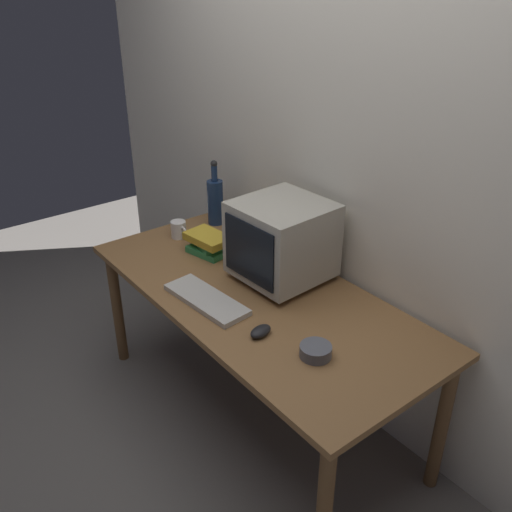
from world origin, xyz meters
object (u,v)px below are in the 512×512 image
(crt_monitor, at_px, (282,241))
(mug, at_px, (179,229))
(bottle_short, at_px, (242,225))
(book_stack, at_px, (209,243))
(bottle_tall, at_px, (215,200))
(cd_spindle, at_px, (316,351))
(keyboard, at_px, (206,300))
(computer_mouse, at_px, (261,331))

(crt_monitor, height_order, mug, crt_monitor)
(bottle_short, bearing_deg, book_stack, -82.68)
(bottle_tall, xyz_separation_m, cd_spindle, (1.21, -0.38, -0.11))
(keyboard, height_order, bottle_short, bottle_short)
(bottle_tall, bearing_deg, computer_mouse, -25.01)
(bottle_tall, relative_size, mug, 3.03)
(mug, bearing_deg, keyboard, -20.92)
(mug, relative_size, cd_spindle, 1.00)
(keyboard, xyz_separation_m, mug, (-0.62, 0.24, 0.03))
(crt_monitor, height_order, keyboard, crt_monitor)
(bottle_short, distance_m, cd_spindle, 1.04)
(crt_monitor, relative_size, cd_spindle, 3.37)
(bottle_short, relative_size, book_stack, 0.84)
(bottle_tall, xyz_separation_m, book_stack, (0.27, -0.22, -0.09))
(computer_mouse, xyz_separation_m, cd_spindle, (0.23, 0.08, 0.00))
(crt_monitor, distance_m, keyboard, 0.43)
(book_stack, xyz_separation_m, cd_spindle, (0.94, -0.15, -0.03))
(bottle_short, distance_m, mug, 0.34)
(mug, bearing_deg, computer_mouse, -11.97)
(keyboard, height_order, mug, mug)
(computer_mouse, distance_m, bottle_tall, 1.09)
(keyboard, xyz_separation_m, computer_mouse, (0.33, 0.03, 0.01))
(mug, bearing_deg, cd_spindle, -5.89)
(bottle_tall, bearing_deg, bottle_short, 0.46)
(keyboard, bearing_deg, book_stack, 139.55)
(bottle_short, bearing_deg, computer_mouse, -31.91)
(mug, bearing_deg, book_stack, 7.69)
(crt_monitor, distance_m, mug, 0.69)
(bottle_tall, relative_size, bottle_short, 1.77)
(cd_spindle, bearing_deg, crt_monitor, 152.55)
(bottle_short, bearing_deg, keyboard, -50.58)
(keyboard, distance_m, bottle_short, 0.64)
(keyboard, relative_size, book_stack, 1.72)
(crt_monitor, xyz_separation_m, cd_spindle, (0.52, -0.27, -0.17))
(keyboard, bearing_deg, cd_spindle, 6.64)
(computer_mouse, relative_size, bottle_short, 0.49)
(keyboard, distance_m, bottle_tall, 0.82)
(bottle_short, bearing_deg, crt_monitor, -13.94)
(computer_mouse, xyz_separation_m, book_stack, (-0.71, 0.23, 0.03))
(keyboard, xyz_separation_m, cd_spindle, (0.56, 0.11, 0.01))
(computer_mouse, height_order, cd_spindle, cd_spindle)
(crt_monitor, xyz_separation_m, bottle_short, (-0.45, 0.11, -0.12))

